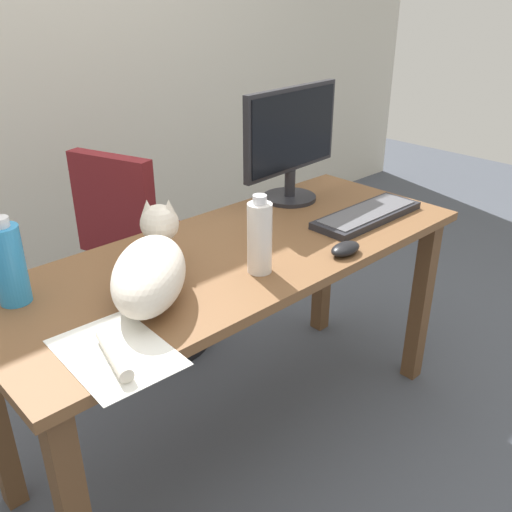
% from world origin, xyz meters
% --- Properties ---
extents(ground_plane, '(8.00, 8.00, 0.00)m').
position_xyz_m(ground_plane, '(0.00, 0.00, 0.00)').
color(ground_plane, '#474C56').
extents(back_wall, '(6.00, 0.04, 2.60)m').
position_xyz_m(back_wall, '(0.00, 1.51, 1.30)').
color(back_wall, beige).
rests_on(back_wall, ground_plane).
extents(desk, '(1.56, 0.62, 0.72)m').
position_xyz_m(desk, '(0.00, 0.00, 0.61)').
color(desk, brown).
rests_on(desk, ground_plane).
extents(office_chair, '(0.50, 0.48, 0.90)m').
position_xyz_m(office_chair, '(0.06, 0.67, 0.39)').
color(office_chair, black).
rests_on(office_chair, ground_plane).
extents(monitor, '(0.48, 0.20, 0.42)m').
position_xyz_m(monitor, '(0.44, 0.20, 0.95)').
color(monitor, '#232328').
rests_on(monitor, desk).
extents(keyboard, '(0.44, 0.15, 0.03)m').
position_xyz_m(keyboard, '(0.49, -0.12, 0.73)').
color(keyboard, '#232328').
rests_on(keyboard, desk).
extents(cat, '(0.44, 0.47, 0.20)m').
position_xyz_m(cat, '(-0.35, -0.06, 0.80)').
color(cat, silver).
rests_on(cat, desk).
extents(computer_mouse, '(0.11, 0.06, 0.04)m').
position_xyz_m(computer_mouse, '(0.21, -0.25, 0.74)').
color(computer_mouse, black).
rests_on(computer_mouse, desk).
extents(paper_sheet, '(0.22, 0.30, 0.00)m').
position_xyz_m(paper_sheet, '(-0.55, -0.22, 0.72)').
color(paper_sheet, white).
rests_on(paper_sheet, desk).
extents(water_bottle, '(0.07, 0.07, 0.23)m').
position_xyz_m(water_bottle, '(-0.05, -0.15, 0.83)').
color(water_bottle, silver).
rests_on(water_bottle, desk).
extents(spray_bottle, '(0.08, 0.08, 0.23)m').
position_xyz_m(spray_bottle, '(-0.62, 0.15, 0.83)').
color(spray_bottle, '#2D8CD1').
rests_on(spray_bottle, desk).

